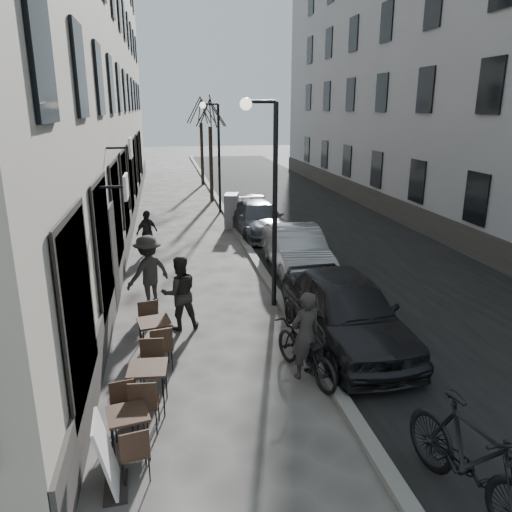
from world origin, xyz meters
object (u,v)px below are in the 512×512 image
object	(u,v)px
streetlamp_near	(268,182)
tree_far	(201,110)
utility_cabinet	(232,211)
bistro_set_c	(155,335)
pedestrian_mid	(148,272)
pedestrian_near	(180,293)
moped	(471,458)
streetlamp_far	(215,145)
car_far	(259,219)
bicycle	(305,351)
car_near	(346,311)
car_mid	(296,250)
bistro_set_a	(129,429)
bistro_set_b	(149,383)
tree_near	(210,111)
pedestrian_far	(147,232)
sign_board	(108,462)

from	to	relation	value
streetlamp_near	tree_far	bearing A→B (deg)	89.80
utility_cabinet	bistro_set_c	bearing A→B (deg)	-92.25
bistro_set_c	pedestrian_mid	world-z (taller)	pedestrian_mid
bistro_set_c	pedestrian_near	size ratio (longest dim) A/B	0.93
streetlamp_near	moped	bearing A→B (deg)	-80.82
streetlamp_far	pedestrian_mid	xyz separation A→B (m)	(-2.95, -11.52, -2.23)
pedestrian_mid	car_far	xyz separation A→B (m)	(4.12, 6.80, -0.30)
utility_cabinet	bicycle	distance (m)	12.22
car_near	car_mid	xyz separation A→B (m)	(0.25, 4.90, -0.08)
utility_cabinet	pedestrian_near	size ratio (longest dim) A/B	0.83
moped	car_mid	bearing A→B (deg)	77.37
utility_cabinet	car_near	world-z (taller)	car_near
bistro_set_c	streetlamp_near	bearing A→B (deg)	28.09
pedestrian_near	moped	size ratio (longest dim) A/B	0.74
bistro_set_a	streetlamp_far	bearing A→B (deg)	68.96
pedestrian_near	bistro_set_b	bearing A→B (deg)	68.56
streetlamp_near	moped	size ratio (longest dim) A/B	2.19
bistro_set_a	pedestrian_mid	world-z (taller)	pedestrian_mid
streetlamp_near	tree_far	size ratio (longest dim) A/B	0.89
utility_cabinet	car_mid	distance (m)	6.29
bistro_set_a	bistro_set_b	distance (m)	1.17
tree_far	car_far	world-z (taller)	tree_far
tree_near	pedestrian_far	world-z (taller)	tree_near
pedestrian_far	pedestrian_mid	bearing A→B (deg)	-130.41
bicycle	moped	world-z (taller)	moped
tree_near	sign_board	size ratio (longest dim) A/B	5.25
car_near	car_far	xyz separation A→B (m)	(-0.00, 9.71, -0.14)
car_mid	bistro_set_b	bearing A→B (deg)	-121.91
car_mid	pedestrian_near	bearing A→B (deg)	-135.43
tree_far	utility_cabinet	distance (m)	12.97
pedestrian_near	car_far	distance (m)	8.92
bistro_set_b	pedestrian_mid	distance (m)	4.59
streetlamp_far	bistro_set_a	bearing A→B (deg)	-100.31
car_far	streetlamp_near	bearing A→B (deg)	-103.07
bistro_set_a	car_near	distance (m)	5.14
streetlamp_far	bistro_set_c	xyz separation A→B (m)	(-2.79, -14.23, -2.69)
streetlamp_near	pedestrian_far	distance (m)	6.62
pedestrian_near	streetlamp_near	bearing A→B (deg)	-166.27
moped	streetlamp_far	bearing A→B (deg)	82.51
pedestrian_mid	car_near	distance (m)	5.05
pedestrian_mid	streetlamp_near	bearing A→B (deg)	134.21
sign_board	bicycle	distance (m)	4.08
tree_near	sign_board	distance (m)	21.61
tree_far	bistro_set_a	distance (m)	26.76
utility_cabinet	bistro_set_b	bearing A→B (deg)	-90.44
bistro_set_a	tree_far	bearing A→B (deg)	72.31
bistro_set_a	moped	distance (m)	4.63
pedestrian_near	moped	bearing A→B (deg)	109.41
bicycle	car_far	bearing A→B (deg)	-113.09
tree_far	bistro_set_a	bearing A→B (deg)	-96.97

